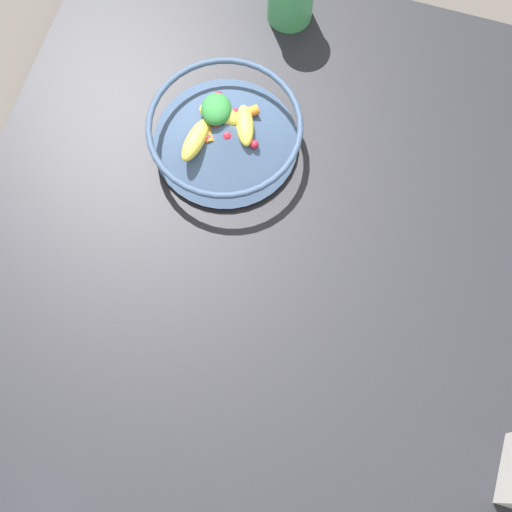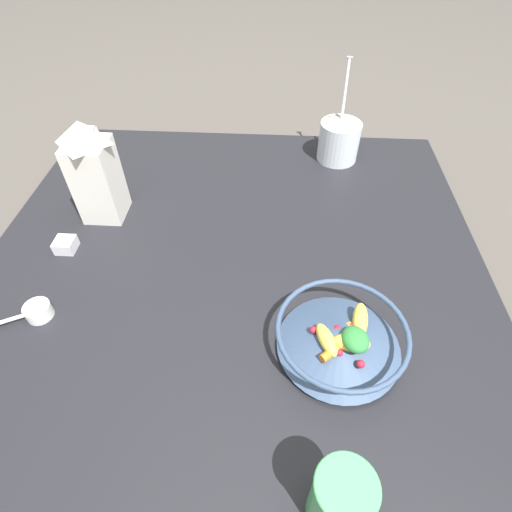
{
  "view_description": "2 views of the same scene",
  "coord_description": "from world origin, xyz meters",
  "px_view_note": "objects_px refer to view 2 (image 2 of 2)",
  "views": [
    {
      "loc": [
        0.28,
        -0.02,
        1.06
      ],
      "look_at": [
        -0.02,
        -0.11,
        0.13
      ],
      "focal_mm": 50.0,
      "sensor_mm": 36.0,
      "label": 1
    },
    {
      "loc": [
        -0.62,
        -0.09,
        0.71
      ],
      "look_at": [
        -0.05,
        -0.05,
        0.12
      ],
      "focal_mm": 28.0,
      "sensor_mm": 36.0,
      "label": 2
    }
  ],
  "objects_px": {
    "milk_carton": "(94,171)",
    "drinking_cup": "(340,499)",
    "fruit_bowl": "(341,337)",
    "yogurt_tub": "(339,139)",
    "spice_jar": "(66,245)"
  },
  "relations": [
    {
      "from": "drinking_cup",
      "to": "spice_jar",
      "type": "relative_size",
      "value": 2.98
    },
    {
      "from": "milk_carton",
      "to": "drinking_cup",
      "type": "xyz_separation_m",
      "value": [
        -0.63,
        -0.53,
        -0.06
      ]
    },
    {
      "from": "milk_carton",
      "to": "yogurt_tub",
      "type": "bearing_deg",
      "value": -64.04
    },
    {
      "from": "fruit_bowl",
      "to": "spice_jar",
      "type": "bearing_deg",
      "value": 69.51
    },
    {
      "from": "drinking_cup",
      "to": "spice_jar",
      "type": "bearing_deg",
      "value": 49.67
    },
    {
      "from": "yogurt_tub",
      "to": "drinking_cup",
      "type": "relative_size",
      "value": 2.01
    },
    {
      "from": "fruit_bowl",
      "to": "yogurt_tub",
      "type": "relative_size",
      "value": 0.9
    },
    {
      "from": "yogurt_tub",
      "to": "spice_jar",
      "type": "bearing_deg",
      "value": 123.09
    },
    {
      "from": "fruit_bowl",
      "to": "spice_jar",
      "type": "height_order",
      "value": "fruit_bowl"
    },
    {
      "from": "fruit_bowl",
      "to": "spice_jar",
      "type": "relative_size",
      "value": 5.4
    },
    {
      "from": "fruit_bowl",
      "to": "milk_carton",
      "type": "distance_m",
      "value": 0.67
    },
    {
      "from": "milk_carton",
      "to": "yogurt_tub",
      "type": "xyz_separation_m",
      "value": [
        0.29,
        -0.61,
        -0.06
      ]
    },
    {
      "from": "fruit_bowl",
      "to": "milk_carton",
      "type": "height_order",
      "value": "milk_carton"
    },
    {
      "from": "fruit_bowl",
      "to": "yogurt_tub",
      "type": "bearing_deg",
      "value": -4.12
    },
    {
      "from": "fruit_bowl",
      "to": "drinking_cup",
      "type": "height_order",
      "value": "drinking_cup"
    }
  ]
}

